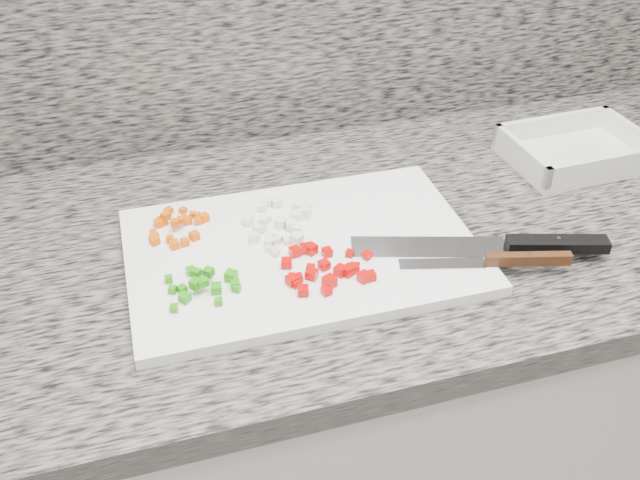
# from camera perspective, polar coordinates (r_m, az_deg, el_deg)

# --- Properties ---
(cabinet) EXTENTS (3.92, 0.62, 0.86)m
(cabinet) POSITION_cam_1_polar(r_m,az_deg,el_deg) (1.38, 2.52, -14.84)
(cabinet) COLOR silver
(cabinet) RESTS_ON ground
(countertop) EXTENTS (3.96, 0.64, 0.04)m
(countertop) POSITION_cam_1_polar(r_m,az_deg,el_deg) (1.07, 3.15, 0.52)
(countertop) COLOR #67625B
(countertop) RESTS_ON cabinet
(cutting_board) EXTENTS (0.48, 0.32, 0.02)m
(cutting_board) POSITION_cam_1_polar(r_m,az_deg,el_deg) (0.99, -1.45, -0.85)
(cutting_board) COLOR white
(cutting_board) RESTS_ON countertop
(carrot_pile) EXTENTS (0.09, 0.10, 0.02)m
(carrot_pile) POSITION_cam_1_polar(r_m,az_deg,el_deg) (1.03, -11.37, 1.13)
(carrot_pile) COLOR #DD5404
(carrot_pile) RESTS_ON cutting_board
(onion_pile) EXTENTS (0.11, 0.12, 0.02)m
(onion_pile) POSITION_cam_1_polar(r_m,az_deg,el_deg) (1.02, -3.03, 1.55)
(onion_pile) COLOR white
(onion_pile) RESTS_ON cutting_board
(green_pepper_pile) EXTENTS (0.09, 0.08, 0.02)m
(green_pepper_pile) POSITION_cam_1_polar(r_m,az_deg,el_deg) (0.91, -9.18, -3.47)
(green_pepper_pile) COLOR #278E0C
(green_pepper_pile) RESTS_ON cutting_board
(red_pepper_pile) EXTENTS (0.13, 0.11, 0.01)m
(red_pepper_pile) POSITION_cam_1_polar(r_m,az_deg,el_deg) (0.93, 0.28, -2.33)
(red_pepper_pile) COLOR #C50602
(red_pepper_pile) RESTS_ON cutting_board
(garlic_pile) EXTENTS (0.07, 0.05, 0.01)m
(garlic_pile) POSITION_cam_1_polar(r_m,az_deg,el_deg) (0.98, -3.38, -0.30)
(garlic_pile) COLOR beige
(garlic_pile) RESTS_ON cutting_board
(chef_knife) EXTENTS (0.35, 0.14, 0.02)m
(chef_knife) POSITION_cam_1_polar(r_m,az_deg,el_deg) (1.01, 15.19, -0.40)
(chef_knife) COLOR silver
(chef_knife) RESTS_ON cutting_board
(paring_knife) EXTENTS (0.23, 0.08, 0.02)m
(paring_knife) POSITION_cam_1_polar(r_m,az_deg,el_deg) (0.98, 14.69, -1.59)
(paring_knife) COLOR silver
(paring_knife) RESTS_ON cutting_board
(tray) EXTENTS (0.23, 0.17, 0.05)m
(tray) POSITION_cam_1_polar(r_m,az_deg,el_deg) (1.28, 19.79, 6.66)
(tray) COLOR silver
(tray) RESTS_ON countertop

